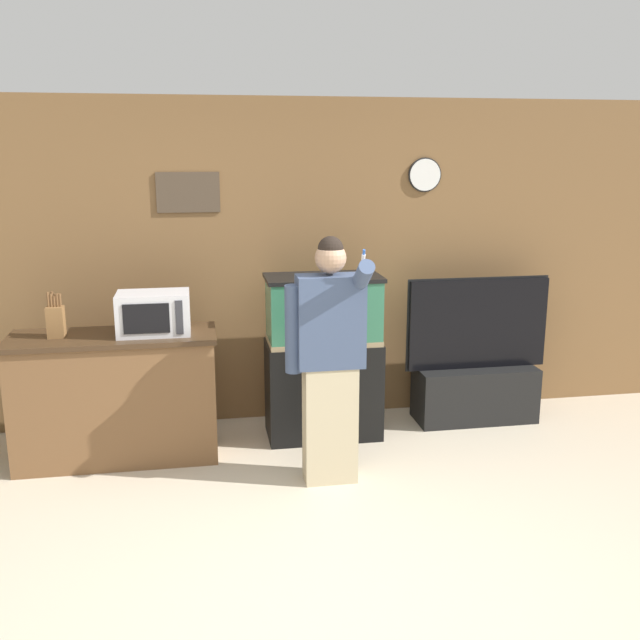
# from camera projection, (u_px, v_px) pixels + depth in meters

# --- Properties ---
(ground_plane) EXTENTS (18.00, 18.00, 0.00)m
(ground_plane) POSITION_uv_depth(u_px,v_px,m) (342.00, 589.00, 3.66)
(ground_plane) COLOR beige
(wall_back_paneled) EXTENTS (10.00, 0.08, 2.60)m
(wall_back_paneled) POSITION_uv_depth(u_px,v_px,m) (281.00, 263.00, 5.77)
(wall_back_paneled) COLOR brown
(wall_back_paneled) RESTS_ON ground_plane
(counter_island) EXTENTS (1.45, 0.57, 0.93)m
(counter_island) POSITION_uv_depth(u_px,v_px,m) (116.00, 397.00, 5.12)
(counter_island) COLOR brown
(counter_island) RESTS_ON ground_plane
(microwave) EXTENTS (0.50, 0.34, 0.30)m
(microwave) POSITION_uv_depth(u_px,v_px,m) (154.00, 313.00, 5.02)
(microwave) COLOR silver
(microwave) RESTS_ON counter_island
(knife_block) EXTENTS (0.11, 0.11, 0.32)m
(knife_block) POSITION_uv_depth(u_px,v_px,m) (56.00, 320.00, 4.93)
(knife_block) COLOR brown
(knife_block) RESTS_ON counter_island
(aquarium_on_stand) EXTENTS (0.87, 0.46, 1.27)m
(aquarium_on_stand) POSITION_uv_depth(u_px,v_px,m) (323.00, 357.00, 5.50)
(aquarium_on_stand) COLOR black
(aquarium_on_stand) RESTS_ON ground_plane
(tv_on_stand) EXTENTS (1.19, 0.40, 1.20)m
(tv_on_stand) POSITION_uv_depth(u_px,v_px,m) (475.00, 378.00, 5.88)
(tv_on_stand) COLOR black
(tv_on_stand) RESTS_ON ground_plane
(person_standing) EXTENTS (0.53, 0.40, 1.67)m
(person_standing) POSITION_uv_depth(u_px,v_px,m) (329.00, 358.00, 4.67)
(person_standing) COLOR #BCAD89
(person_standing) RESTS_ON ground_plane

